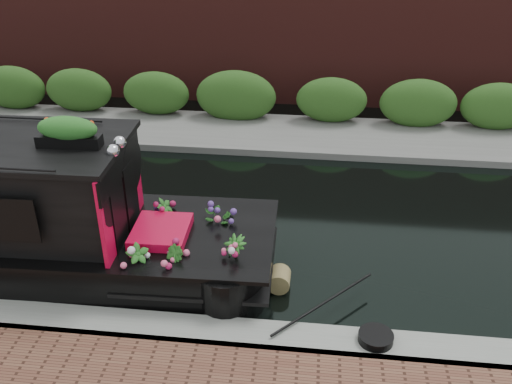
# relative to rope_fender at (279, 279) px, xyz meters

# --- Properties ---
(ground) EXTENTS (80.00, 80.00, 0.00)m
(ground) POSITION_rel_rope_fender_xyz_m (-1.56, 1.93, -0.18)
(ground) COLOR black
(ground) RESTS_ON ground
(near_bank_coping) EXTENTS (40.00, 0.60, 0.50)m
(near_bank_coping) POSITION_rel_rope_fender_xyz_m (-1.56, -1.37, -0.18)
(near_bank_coping) COLOR gray
(near_bank_coping) RESTS_ON ground
(far_bank_path) EXTENTS (40.00, 2.40, 0.34)m
(far_bank_path) POSITION_rel_rope_fender_xyz_m (-1.56, 6.13, -0.18)
(far_bank_path) COLOR slate
(far_bank_path) RESTS_ON ground
(far_hedge) EXTENTS (40.00, 1.10, 2.80)m
(far_hedge) POSITION_rel_rope_fender_xyz_m (-1.56, 7.03, -0.18)
(far_hedge) COLOR #2A541C
(far_hedge) RESTS_ON ground
(far_brick_wall) EXTENTS (40.00, 1.00, 8.00)m
(far_brick_wall) POSITION_rel_rope_fender_xyz_m (-1.56, 9.13, -0.18)
(far_brick_wall) COLOR #4B1C19
(far_brick_wall) RESTS_ON ground
(rope_fender) EXTENTS (0.35, 0.39, 0.35)m
(rope_fender) POSITION_rel_rope_fender_xyz_m (0.00, 0.00, 0.00)
(rope_fender) COLOR olive
(rope_fender) RESTS_ON ground
(coiled_mooring_rope) EXTENTS (0.49, 0.49, 0.12)m
(coiled_mooring_rope) POSITION_rel_rope_fender_xyz_m (1.44, -1.32, 0.13)
(coiled_mooring_rope) COLOR black
(coiled_mooring_rope) RESTS_ON near_bank_coping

